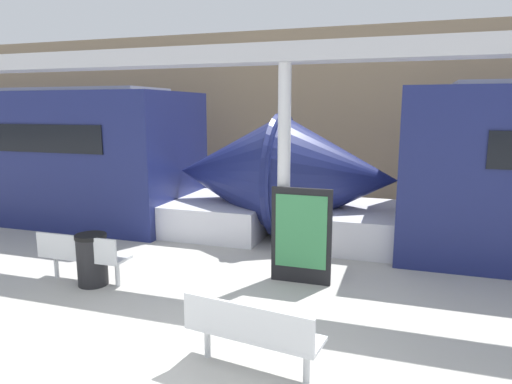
{
  "coord_description": "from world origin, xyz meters",
  "views": [
    {
      "loc": [
        2.1,
        -3.84,
        2.73
      ],
      "look_at": [
        -0.16,
        3.03,
        1.4
      ],
      "focal_mm": 32.0,
      "sensor_mm": 36.0,
      "label": 1
    }
  ],
  "objects_px": {
    "bench_far": "(82,254)",
    "poster_board": "(301,236)",
    "trash_bin": "(92,259)",
    "bench_near": "(251,330)",
    "support_column_near": "(284,174)"
  },
  "relations": [
    {
      "from": "bench_far",
      "to": "poster_board",
      "type": "height_order",
      "value": "poster_board"
    },
    {
      "from": "bench_far",
      "to": "bench_near",
      "type": "bearing_deg",
      "value": -24.78
    },
    {
      "from": "bench_near",
      "to": "bench_far",
      "type": "distance_m",
      "value": 3.66
    },
    {
      "from": "bench_far",
      "to": "poster_board",
      "type": "distance_m",
      "value": 3.45
    },
    {
      "from": "bench_near",
      "to": "support_column_near",
      "type": "distance_m",
      "value": 3.09
    },
    {
      "from": "bench_far",
      "to": "trash_bin",
      "type": "distance_m",
      "value": 0.19
    },
    {
      "from": "bench_far",
      "to": "trash_bin",
      "type": "relative_size",
      "value": 1.79
    },
    {
      "from": "trash_bin",
      "to": "poster_board",
      "type": "bearing_deg",
      "value": 19.61
    },
    {
      "from": "poster_board",
      "to": "bench_far",
      "type": "bearing_deg",
      "value": -161.1
    },
    {
      "from": "trash_bin",
      "to": "support_column_near",
      "type": "relative_size",
      "value": 0.24
    },
    {
      "from": "support_column_near",
      "to": "bench_near",
      "type": "bearing_deg",
      "value": -81.76
    },
    {
      "from": "bench_far",
      "to": "support_column_near",
      "type": "height_order",
      "value": "support_column_near"
    },
    {
      "from": "bench_near",
      "to": "trash_bin",
      "type": "distance_m",
      "value": 3.51
    },
    {
      "from": "bench_near",
      "to": "trash_bin",
      "type": "relative_size",
      "value": 1.85
    },
    {
      "from": "bench_far",
      "to": "poster_board",
      "type": "bearing_deg",
      "value": 18.82
    }
  ]
}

